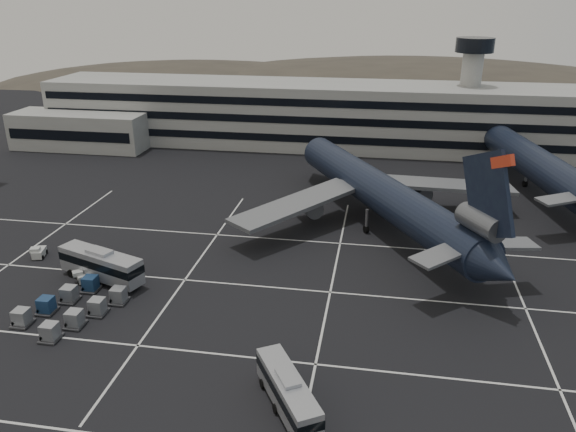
# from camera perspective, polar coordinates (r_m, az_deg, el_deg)

# --- Properties ---
(ground) EXTENTS (260.00, 260.00, 0.00)m
(ground) POSITION_cam_1_polar(r_m,az_deg,el_deg) (65.71, -6.63, -8.53)
(ground) COLOR black
(ground) RESTS_ON ground
(lane_markings) EXTENTS (90.00, 55.62, 0.01)m
(lane_markings) POSITION_cam_1_polar(r_m,az_deg,el_deg) (66.07, -5.66, -8.30)
(lane_markings) COLOR silver
(lane_markings) RESTS_ON ground
(terminal) EXTENTS (125.00, 26.00, 24.00)m
(terminal) POSITION_cam_1_polar(r_m,az_deg,el_deg) (129.55, 0.73, 10.25)
(terminal) COLOR gray
(terminal) RESTS_ON ground
(hills) EXTENTS (352.00, 180.00, 44.00)m
(hills) POSITION_cam_1_polar(r_m,az_deg,el_deg) (228.68, 9.97, 10.20)
(hills) COLOR #38332B
(hills) RESTS_ON ground
(trijet_main) EXTENTS (42.01, 52.61, 18.08)m
(trijet_main) POSITION_cam_1_polar(r_m,az_deg,el_deg) (84.19, 9.57, 2.26)
(trijet_main) COLOR black
(trijet_main) RESTS_ON ground
(trijet_far) EXTENTS (19.92, 57.45, 18.08)m
(trijet_far) POSITION_cam_1_polar(r_m,az_deg,el_deg) (108.55, 23.49, 5.30)
(trijet_far) COLOR black
(trijet_far) RESTS_ON ground
(bus_near) EXTENTS (7.10, 9.75, 3.52)m
(bus_near) POSITION_cam_1_polar(r_m,az_deg,el_deg) (49.29, -0.01, -17.37)
(bus_near) COLOR #9A9CA2
(bus_near) RESTS_ON ground
(bus_far) EXTENTS (11.92, 6.53, 4.13)m
(bus_far) POSITION_cam_1_polar(r_m,az_deg,el_deg) (72.17, -18.47, -4.63)
(bus_far) COLOR #9A9CA2
(bus_far) RESTS_ON ground
(tug_a) EXTENTS (2.02, 2.68, 1.54)m
(tug_a) POSITION_cam_1_polar(r_m,az_deg,el_deg) (82.07, -23.98, -3.40)
(tug_a) COLOR #B7B8B3
(tug_a) RESTS_ON ground
(tug_b) EXTENTS (2.50, 2.67, 1.49)m
(tug_b) POSITION_cam_1_polar(r_m,az_deg,el_deg) (73.51, -20.14, -5.76)
(tug_b) COLOR #B7B8B3
(tug_b) RESTS_ON ground
(uld_cluster) EXTENTS (10.70, 12.84, 1.82)m
(uld_cluster) POSITION_cam_1_polar(r_m,az_deg,el_deg) (66.90, -21.11, -8.53)
(uld_cluster) COLOR #2D2D30
(uld_cluster) RESTS_ON ground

